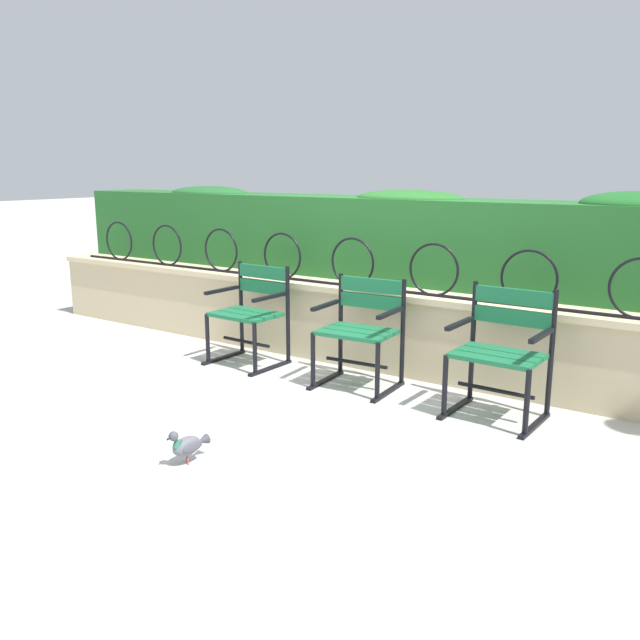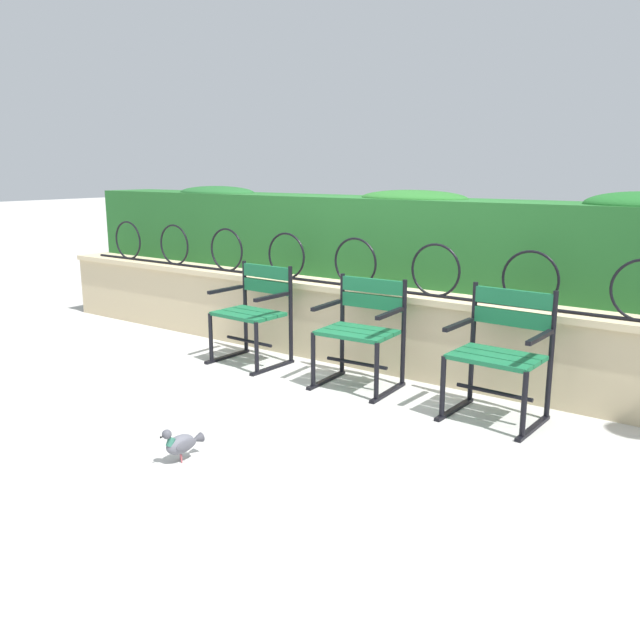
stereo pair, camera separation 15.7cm
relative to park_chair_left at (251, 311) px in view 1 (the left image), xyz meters
name	(u,v)px [view 1 (the left image)]	position (x,y,z in m)	size (l,w,h in m)	color
ground_plane	(311,395)	(0.92, -0.42, -0.46)	(60.00, 60.00, 0.00)	#B7B5AF
stone_wall	(373,326)	(0.92, 0.51, -0.12)	(7.81, 0.41, 0.68)	#C6B289
iron_arch_fence	(354,265)	(0.77, 0.44, 0.40)	(7.26, 0.02, 0.42)	black
hedge_row	(403,237)	(0.92, 1.01, 0.60)	(7.65, 0.64, 0.82)	#236028
park_chair_left	(251,311)	(0.00, 0.00, 0.00)	(0.60, 0.54, 0.85)	#19663D
park_chair_centre	(361,328)	(1.11, -0.01, 0.00)	(0.62, 0.55, 0.84)	#19663D
park_chair_right	(502,349)	(2.22, -0.03, 0.01)	(0.62, 0.54, 0.88)	#19663D
pigeon_near_chairs	(187,445)	(1.02, -1.79, -0.35)	(0.12, 0.29, 0.22)	#5B5B66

